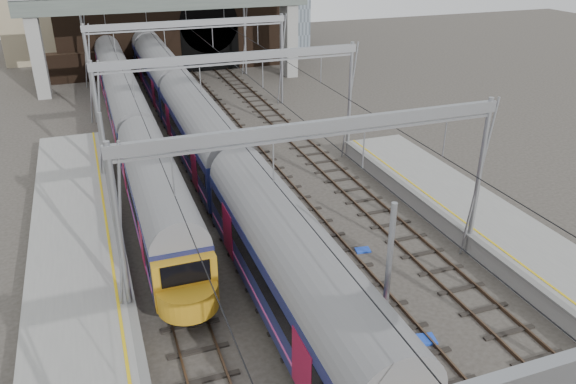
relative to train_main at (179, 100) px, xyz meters
name	(u,v)px	position (x,y,z in m)	size (l,w,h in m)	color
tracks	(269,217)	(2.00, -16.20, -2.56)	(14.40, 80.00, 0.22)	#4C3828
overhead_line	(234,76)	(2.00, -9.71, 3.99)	(16.80, 80.00, 8.00)	gray
retaining_wall	(175,32)	(3.40, 20.73, 1.75)	(28.00, 2.75, 9.00)	black
overbridge	(169,12)	(2.00, 14.80, 4.68)	(28.00, 3.00, 9.25)	gray
train_main	(179,100)	(0.00, 0.00, 0.00)	(2.96, 68.31, 5.03)	black
train_second	(128,113)	(-4.00, -1.45, -0.20)	(2.63, 45.59, 4.58)	black
equip_cover_b	(424,340)	(4.51, -28.21, -2.53)	(0.93, 0.66, 0.11)	blue
equip_cover_c	(363,250)	(5.34, -21.27, -2.54)	(0.74, 0.52, 0.09)	blue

